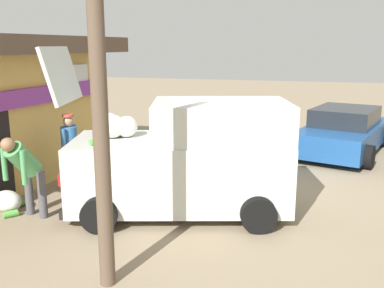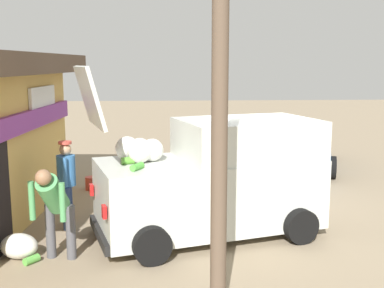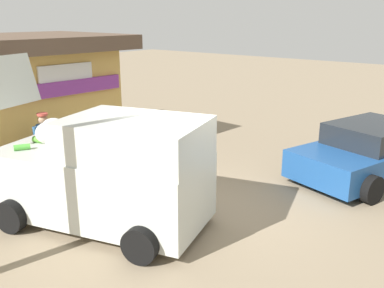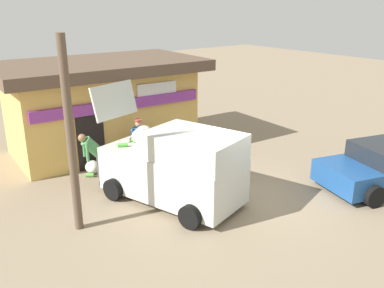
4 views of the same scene
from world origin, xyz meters
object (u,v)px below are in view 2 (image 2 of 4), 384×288
object	(u,v)px
delivery_van	(216,179)
customer_bending	(54,204)
vendor_standing	(67,179)
paint_bucket	(91,183)
parked_sedan	(296,146)
unloaded_banana_pile	(20,247)

from	to	relation	value
delivery_van	customer_bending	world-z (taller)	delivery_van
vendor_standing	paint_bucket	world-z (taller)	vendor_standing
parked_sedan	vendor_standing	xyz separation A→B (m)	(-5.11, 5.74, 0.32)
vendor_standing	paint_bucket	distance (m)	2.79
customer_bending	paint_bucket	distance (m)	4.41
parked_sedan	paint_bucket	distance (m)	6.22
vendor_standing	unloaded_banana_pile	size ratio (longest dim) A/B	2.15
delivery_van	vendor_standing	bearing A→B (deg)	79.69
delivery_van	unloaded_banana_pile	size ratio (longest dim) A/B	5.82
parked_sedan	paint_bucket	xyz separation A→B (m)	(-2.43, 5.70, -0.45)
parked_sedan	paint_bucket	bearing A→B (deg)	113.08
paint_bucket	parked_sedan	bearing A→B (deg)	-66.92
vendor_standing	customer_bending	xyz separation A→B (m)	(-1.66, -0.14, -0.00)
customer_bending	delivery_van	bearing A→B (deg)	-65.86
customer_bending	vendor_standing	bearing A→B (deg)	4.82
vendor_standing	unloaded_banana_pile	bearing A→B (deg)	161.72
customer_bending	unloaded_banana_pile	bearing A→B (deg)	70.14
parked_sedan	customer_bending	xyz separation A→B (m)	(-6.77, 5.60, 0.32)
customer_bending	unloaded_banana_pile	xyz separation A→B (m)	(0.22, 0.62, -0.75)
parked_sedan	customer_bending	size ratio (longest dim) A/B	2.95
parked_sedan	customer_bending	bearing A→B (deg)	140.42
unloaded_banana_pile	parked_sedan	bearing A→B (deg)	-43.50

